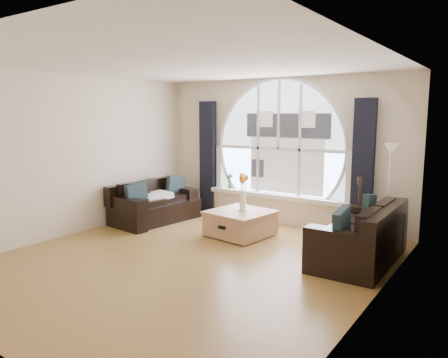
% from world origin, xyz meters
% --- Properties ---
extents(ground, '(5.00, 5.50, 0.01)m').
position_xyz_m(ground, '(0.00, 0.00, 0.00)').
color(ground, brown).
rests_on(ground, ground).
extents(ceiling, '(5.00, 5.50, 0.01)m').
position_xyz_m(ceiling, '(0.00, 0.00, 2.70)').
color(ceiling, silver).
rests_on(ceiling, ground).
extents(wall_back, '(5.00, 0.01, 2.70)m').
position_xyz_m(wall_back, '(0.00, 2.75, 1.35)').
color(wall_back, beige).
rests_on(wall_back, ground).
extents(wall_left, '(0.01, 5.50, 2.70)m').
position_xyz_m(wall_left, '(-2.50, 0.00, 1.35)').
color(wall_left, beige).
rests_on(wall_left, ground).
extents(wall_right, '(0.01, 5.50, 2.70)m').
position_xyz_m(wall_right, '(2.50, 0.00, 1.35)').
color(wall_right, beige).
rests_on(wall_right, ground).
extents(attic_slope, '(0.92, 5.50, 0.72)m').
position_xyz_m(attic_slope, '(2.20, 0.00, 2.35)').
color(attic_slope, silver).
rests_on(attic_slope, ground).
extents(arched_window, '(2.60, 0.06, 2.15)m').
position_xyz_m(arched_window, '(0.00, 2.72, 1.62)').
color(arched_window, silver).
rests_on(arched_window, wall_back).
extents(window_sill, '(2.90, 0.22, 0.08)m').
position_xyz_m(window_sill, '(0.00, 2.65, 0.51)').
color(window_sill, white).
rests_on(window_sill, wall_back).
extents(window_frame, '(2.76, 0.08, 2.15)m').
position_xyz_m(window_frame, '(0.00, 2.69, 1.62)').
color(window_frame, white).
rests_on(window_frame, wall_back).
extents(neighbor_house, '(1.70, 0.02, 1.50)m').
position_xyz_m(neighbor_house, '(0.15, 2.71, 1.50)').
color(neighbor_house, silver).
rests_on(neighbor_house, wall_back).
extents(curtain_left, '(0.35, 0.12, 2.30)m').
position_xyz_m(curtain_left, '(-1.60, 2.63, 1.15)').
color(curtain_left, black).
rests_on(curtain_left, ground).
extents(curtain_right, '(0.35, 0.12, 2.30)m').
position_xyz_m(curtain_right, '(1.60, 2.63, 1.15)').
color(curtain_right, black).
rests_on(curtain_right, ground).
extents(sofa_left, '(1.02, 1.74, 0.74)m').
position_xyz_m(sofa_left, '(-1.94, 1.41, 0.40)').
color(sofa_left, black).
rests_on(sofa_left, ground).
extents(sofa_right, '(0.92, 1.80, 0.80)m').
position_xyz_m(sofa_right, '(1.97, 1.35, 0.40)').
color(sofa_right, black).
rests_on(sofa_right, ground).
extents(coffee_chest, '(1.07, 1.07, 0.47)m').
position_xyz_m(coffee_chest, '(-0.07, 1.49, 0.23)').
color(coffee_chest, '#A57953').
rests_on(coffee_chest, ground).
extents(throw_blanket, '(0.66, 0.66, 0.10)m').
position_xyz_m(throw_blanket, '(-1.94, 1.37, 0.50)').
color(throw_blanket, silver).
rests_on(throw_blanket, sofa_left).
extents(vase_flowers, '(0.24, 0.24, 0.70)m').
position_xyz_m(vase_flowers, '(-0.05, 1.53, 0.82)').
color(vase_flowers, white).
rests_on(vase_flowers, coffee_chest).
extents(floor_lamp, '(0.24, 0.24, 1.60)m').
position_xyz_m(floor_lamp, '(2.11, 2.29, 0.80)').
color(floor_lamp, '#B2B2B2').
rests_on(floor_lamp, ground).
extents(guitar, '(0.43, 0.37, 1.06)m').
position_xyz_m(guitar, '(1.67, 2.38, 0.53)').
color(guitar, '#955C32').
rests_on(guitar, ground).
extents(potted_plant, '(0.16, 0.11, 0.30)m').
position_xyz_m(potted_plant, '(-1.07, 2.65, 0.70)').
color(potted_plant, '#1E6023').
rests_on(potted_plant, window_sill).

